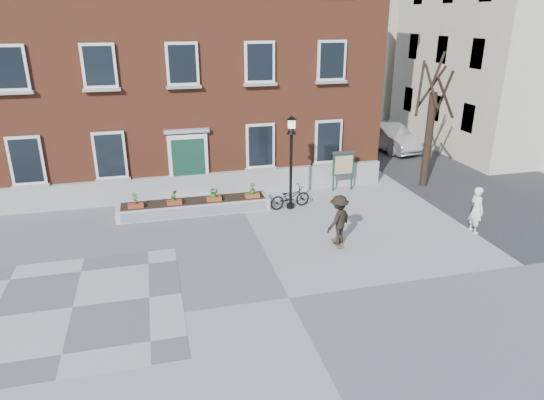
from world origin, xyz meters
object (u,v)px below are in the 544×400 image
object	(u,v)px
parked_car	(389,137)
bystander	(476,210)
lamp_post	(291,150)
skateboarder	(339,220)
notice_board	(343,164)
bicycle	(290,197)

from	to	relation	value
parked_car	bystander	xyz separation A→B (m)	(-2.38, -11.73, 0.10)
lamp_post	bystander	bearing A→B (deg)	-33.68
lamp_post	skateboarder	world-z (taller)	lamp_post
lamp_post	notice_board	bearing A→B (deg)	27.46
parked_car	lamp_post	xyz separation A→B (m)	(-8.39, -7.73, 1.75)
bicycle	notice_board	bearing A→B (deg)	-73.68
bystander	skateboarder	xyz separation A→B (m)	(-5.37, 0.21, 0.08)
parked_car	bicycle	bearing A→B (deg)	-147.62
bicycle	notice_board	distance (m)	3.41
bicycle	lamp_post	xyz separation A→B (m)	(0.02, -0.04, 2.06)
bystander	lamp_post	distance (m)	7.41
notice_board	skateboarder	world-z (taller)	notice_board
parked_car	bystander	world-z (taller)	bystander
notice_board	skateboarder	distance (m)	5.82
bicycle	skateboarder	distance (m)	3.92
lamp_post	notice_board	world-z (taller)	lamp_post
bicycle	notice_board	xyz separation A→B (m)	(2.96, 1.49, 0.79)
lamp_post	skateboarder	bearing A→B (deg)	-80.44
parked_car	skateboarder	xyz separation A→B (m)	(-7.75, -11.53, 0.17)
bystander	notice_board	world-z (taller)	notice_board
bystander	lamp_post	world-z (taller)	lamp_post
bystander	skateboarder	distance (m)	5.38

